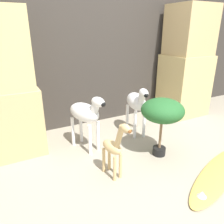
{
  "coord_description": "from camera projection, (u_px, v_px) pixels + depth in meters",
  "views": [
    {
      "loc": [
        -1.35,
        -1.42,
        1.33
      ],
      "look_at": [
        -0.17,
        0.8,
        0.38
      ],
      "focal_mm": 35.0,
      "sensor_mm": 36.0,
      "label": 1
    }
  ],
  "objects": [
    {
      "name": "rock_pillar_right",
      "position": [
        186.0,
        65.0,
        3.44
      ],
      "size": [
        0.66,
        0.59,
        1.68
      ],
      "color": "#D1B775",
      "rests_on": "ground_plane"
    },
    {
      "name": "wall_back",
      "position": [
        100.0,
        47.0,
        3.08
      ],
      "size": [
        6.4,
        0.08,
        2.2
      ],
      "color": "#38332D",
      "rests_on": "ground_plane"
    },
    {
      "name": "potted_palm_front",
      "position": [
        162.0,
        112.0,
        2.3
      ],
      "size": [
        0.46,
        0.46,
        0.66
      ],
      "color": "black",
      "rests_on": "ground_plane"
    },
    {
      "name": "giraffe_figurine",
      "position": [
        114.0,
        147.0,
        2.0
      ],
      "size": [
        0.15,
        0.38,
        0.6
      ],
      "color": "tan",
      "rests_on": "ground_plane"
    },
    {
      "name": "zebra_left",
      "position": [
        86.0,
        113.0,
        2.46
      ],
      "size": [
        0.34,
        0.56,
        0.68
      ],
      "color": "white",
      "rests_on": "ground_plane"
    },
    {
      "name": "ground_plane",
      "position": [
        164.0,
        168.0,
        2.24
      ],
      "size": [
        14.0,
        14.0,
        0.0
      ],
      "primitive_type": "plane",
      "color": "#9E937F"
    },
    {
      "name": "zebra_right",
      "position": [
        137.0,
        102.0,
        2.83
      ],
      "size": [
        0.3,
        0.56,
        0.68
      ],
      "color": "white",
      "rests_on": "ground_plane"
    },
    {
      "name": "rock_pillar_left",
      "position": [
        4.0,
        90.0,
        2.31
      ],
      "size": [
        0.66,
        0.59,
        1.55
      ],
      "color": "tan",
      "rests_on": "ground_plane"
    },
    {
      "name": "surfboard",
      "position": [
        217.0,
        174.0,
        2.11
      ],
      "size": [
        1.22,
        0.68,
        0.08
      ],
      "color": "gold",
      "rests_on": "ground_plane"
    }
  ]
}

